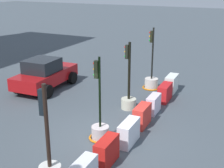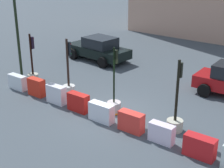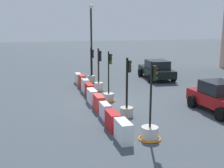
# 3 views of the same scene
# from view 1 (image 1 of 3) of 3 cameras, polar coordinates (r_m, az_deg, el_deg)

# --- Properties ---
(ground_plane) EXTENTS (120.00, 120.00, 0.00)m
(ground_plane) POSITION_cam_1_polar(r_m,az_deg,el_deg) (11.49, -1.16, -9.90)
(ground_plane) COLOR #414B53
(traffic_light_1) EXTENTS (0.81, 0.81, 3.00)m
(traffic_light_1) POSITION_cam_1_polar(r_m,az_deg,el_deg) (9.07, -11.47, -14.96)
(traffic_light_1) COLOR silver
(traffic_light_1) RESTS_ON ground_plane
(traffic_light_2) EXTENTS (0.84, 0.84, 3.07)m
(traffic_light_2) POSITION_cam_1_polar(r_m,az_deg,el_deg) (11.24, -2.23, -8.13)
(traffic_light_2) COLOR #BAAEAF
(traffic_light_2) RESTS_ON ground_plane
(traffic_light_3) EXTENTS (0.68, 0.68, 3.03)m
(traffic_light_3) POSITION_cam_1_polar(r_m,az_deg,el_deg) (13.77, 3.10, -2.36)
(traffic_light_3) COLOR #B9B8A4
(traffic_light_3) RESTS_ON ground_plane
(traffic_light_4) EXTENTS (0.94, 0.94, 3.24)m
(traffic_light_4) POSITION_cam_1_polar(r_m,az_deg,el_deg) (16.54, 7.30, 0.70)
(traffic_light_4) COLOR beige
(traffic_light_4) RESTS_ON ground_plane
(construction_barrier_3) EXTENTS (1.08, 0.44, 0.86)m
(construction_barrier_3) POSITION_cam_1_polar(r_m,az_deg,el_deg) (9.80, -0.99, -12.42)
(construction_barrier_3) COLOR red
(construction_barrier_3) RESTS_ON ground_plane
(construction_barrier_4) EXTENTS (1.17, 0.46, 0.83)m
(construction_barrier_4) POSITION_cam_1_polar(r_m,az_deg,el_deg) (10.95, 3.14, -8.98)
(construction_barrier_4) COLOR white
(construction_barrier_4) RESTS_ON ground_plane
(construction_barrier_5) EXTENTS (1.09, 0.46, 0.84)m
(construction_barrier_5) POSITION_cam_1_polar(r_m,az_deg,el_deg) (12.25, 5.58, -5.90)
(construction_barrier_5) COLOR red
(construction_barrier_5) RESTS_ON ground_plane
(construction_barrier_6) EXTENTS (1.01, 0.42, 0.78)m
(construction_barrier_6) POSITION_cam_1_polar(r_m,az_deg,el_deg) (13.50, 7.70, -3.73)
(construction_barrier_6) COLOR silver
(construction_barrier_6) RESTS_ON ground_plane
(construction_barrier_7) EXTENTS (1.14, 0.48, 0.81)m
(construction_barrier_7) POSITION_cam_1_polar(r_m,az_deg,el_deg) (14.90, 9.77, -1.60)
(construction_barrier_7) COLOR red
(construction_barrier_7) RESTS_ON ground_plane
(construction_barrier_8) EXTENTS (1.13, 0.50, 0.87)m
(construction_barrier_8) POSITION_cam_1_polar(r_m,az_deg,el_deg) (16.17, 10.99, 0.06)
(construction_barrier_8) COLOR silver
(construction_barrier_8) RESTS_ON ground_plane
(car_red_compact) EXTENTS (4.00, 2.25, 1.64)m
(car_red_compact) POSITION_cam_1_polar(r_m,az_deg,el_deg) (16.64, -12.35, 1.81)
(car_red_compact) COLOR #A01013
(car_red_compact) RESTS_ON ground_plane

